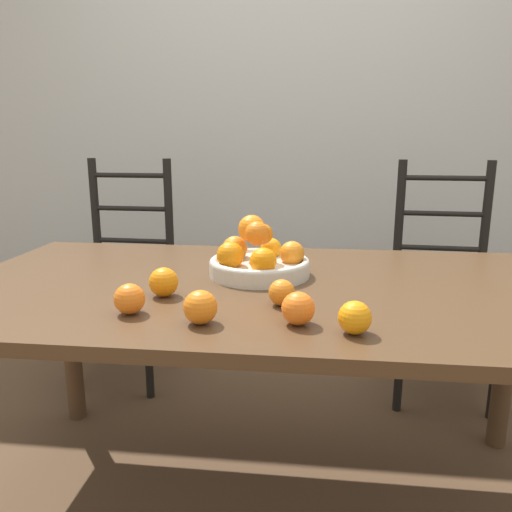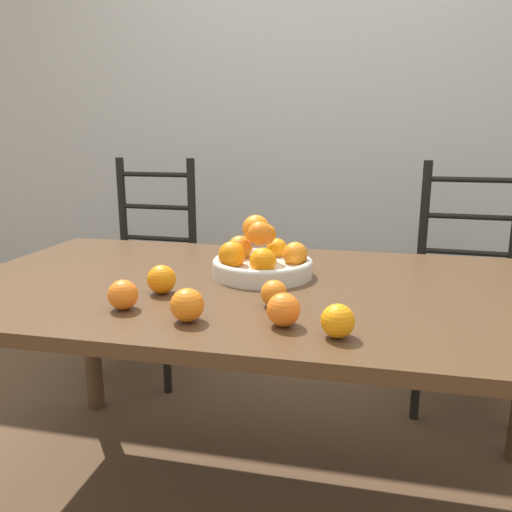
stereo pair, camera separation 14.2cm
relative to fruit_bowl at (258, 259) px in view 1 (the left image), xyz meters
The scene contains 12 objects.
ground_plane 0.79m from the fruit_bowl, 64.75° to the right, with size 12.00×12.00×0.00m, color brown.
wall_back 1.57m from the fruit_bowl, 88.50° to the left, with size 8.00×0.06×2.60m.
dining_table 0.16m from the fruit_bowl, 64.75° to the right, with size 1.84×0.98×0.73m.
fruit_bowl is the anchor object (origin of this frame).
orange_loose_0 0.32m from the fruit_bowl, 133.98° to the right, with size 0.08×0.08×0.08m.
orange_loose_1 0.29m from the fruit_bowl, 71.63° to the right, with size 0.07×0.07×0.07m.
orange_loose_2 0.51m from the fruit_bowl, 59.63° to the right, with size 0.07×0.07×0.07m.
orange_loose_3 0.42m from the fruit_bowl, 71.26° to the right, with size 0.08×0.08×0.08m.
orange_loose_4 0.46m from the fruit_bowl, 125.36° to the right, with size 0.07×0.07×0.07m.
orange_loose_5 0.43m from the fruit_bowl, 101.28° to the right, with size 0.08×0.08×0.08m.
chair_left 1.09m from the fruit_bowl, 134.27° to the left, with size 0.43×0.41×1.05m.
chair_right 1.10m from the fruit_bowl, 45.25° to the left, with size 0.44×0.42×1.05m.
Camera 1 is at (0.13, -1.38, 1.14)m, focal length 35.00 mm.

